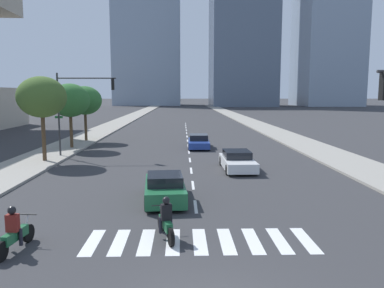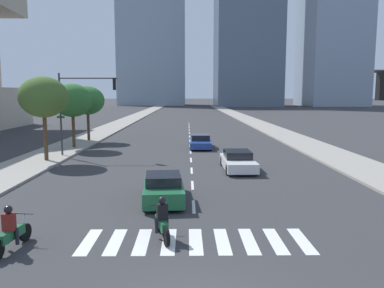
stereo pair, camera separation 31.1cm
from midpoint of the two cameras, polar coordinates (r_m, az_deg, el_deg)
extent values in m
cube|color=gray|center=(39.88, 16.47, 0.17)|extent=(4.00, 260.00, 0.15)
cube|color=gray|center=(39.63, -16.69, 0.12)|extent=(4.00, 260.00, 0.15)
cube|color=silver|center=(13.65, -14.51, -13.92)|extent=(0.45, 2.33, 0.01)
cube|color=silver|center=(13.47, -10.67, -14.11)|extent=(0.45, 2.33, 0.01)
cube|color=silver|center=(13.35, -6.74, -14.23)|extent=(0.45, 2.33, 0.01)
cube|color=silver|center=(13.29, -2.76, -14.29)|extent=(0.45, 2.33, 0.01)
cube|color=silver|center=(13.29, 1.25, -14.29)|extent=(0.45, 2.33, 0.01)
cube|color=silver|center=(13.35, 5.23, -14.22)|extent=(0.45, 2.33, 0.01)
cube|color=silver|center=(13.47, 9.16, -14.08)|extent=(0.45, 2.33, 0.01)
cube|color=silver|center=(13.65, 13.00, -13.89)|extent=(0.45, 2.33, 0.01)
cube|color=silver|center=(13.88, 16.72, -13.64)|extent=(0.45, 2.33, 0.01)
cube|color=silver|center=(17.07, 0.78, -9.31)|extent=(0.14, 2.00, 0.01)
cube|color=silver|center=(20.93, 0.50, -6.15)|extent=(0.14, 2.00, 0.01)
cube|color=silver|center=(24.83, 0.30, -3.97)|extent=(0.14, 2.00, 0.01)
cube|color=silver|center=(28.76, 0.16, -2.39)|extent=(0.14, 2.00, 0.01)
cube|color=silver|center=(32.71, 0.05, -1.19)|extent=(0.14, 2.00, 0.01)
cube|color=silver|center=(36.67, -0.03, -0.25)|extent=(0.14, 2.00, 0.01)
cube|color=silver|center=(40.64, -0.10, 0.51)|extent=(0.14, 2.00, 0.01)
cube|color=silver|center=(44.61, -0.15, 1.13)|extent=(0.14, 2.00, 0.01)
cube|color=silver|center=(48.59, -0.20, 1.65)|extent=(0.14, 2.00, 0.01)
cube|color=silver|center=(52.57, -0.24, 2.09)|extent=(0.14, 2.00, 0.01)
cube|color=silver|center=(56.55, -0.27, 2.47)|extent=(0.14, 2.00, 0.01)
cube|color=silver|center=(60.54, -0.30, 2.80)|extent=(0.14, 2.00, 0.01)
cube|color=silver|center=(64.52, -0.33, 3.09)|extent=(0.14, 2.00, 0.01)
cylinder|color=black|center=(14.30, -23.03, -12.03)|extent=(0.20, 0.61, 0.60)
cube|color=#1E6038|center=(13.62, -24.71, -12.13)|extent=(0.38, 1.24, 0.32)
cylinder|color=#B2B2B7|center=(14.13, -23.30, -11.00)|extent=(0.10, 0.32, 0.67)
cylinder|color=black|center=(14.06, -23.27, -9.51)|extent=(0.70, 0.13, 0.04)
cube|color=maroon|center=(13.40, -25.04, -10.50)|extent=(0.39, 0.29, 0.55)
sphere|color=black|center=(13.29, -25.13, -8.84)|extent=(0.26, 0.26, 0.26)
cylinder|color=black|center=(13.73, -25.35, -12.23)|extent=(0.13, 0.13, 0.55)
cylinder|color=black|center=(13.54, -24.03, -12.42)|extent=(0.13, 0.13, 0.55)
cylinder|color=black|center=(14.18, -4.51, -11.60)|extent=(0.28, 0.61, 0.60)
cylinder|color=black|center=(12.83, -3.11, -13.70)|extent=(0.28, 0.61, 0.60)
cube|color=#1E6038|center=(13.43, -3.86, -11.72)|extent=(0.53, 1.20, 0.32)
cylinder|color=#B2B2B7|center=(14.00, -4.44, -10.57)|extent=(0.14, 0.32, 0.67)
cylinder|color=black|center=(13.93, -4.50, -9.06)|extent=(0.68, 0.22, 0.04)
cube|color=black|center=(13.20, -3.78, -10.07)|extent=(0.41, 0.33, 0.55)
sphere|color=black|center=(13.08, -3.80, -8.38)|extent=(0.26, 0.26, 0.26)
cylinder|color=black|center=(13.41, -4.63, -11.98)|extent=(0.15, 0.15, 0.55)
cylinder|color=black|center=(13.48, -3.09, -11.86)|extent=(0.15, 0.15, 0.55)
cube|color=silver|center=(25.17, 7.22, -2.81)|extent=(1.98, 4.69, 0.60)
cube|color=black|center=(25.31, 7.16, -1.52)|extent=(1.70, 2.13, 0.47)
cylinder|color=black|center=(23.82, 9.85, -3.80)|extent=(0.23, 0.64, 0.64)
cylinder|color=black|center=(23.54, 5.75, -3.86)|extent=(0.23, 0.64, 0.64)
cylinder|color=black|center=(26.87, 8.50, -2.49)|extent=(0.23, 0.64, 0.64)
cylinder|color=black|center=(26.62, 4.86, -2.53)|extent=(0.23, 0.64, 0.64)
cube|color=navy|center=(35.06, 1.54, 0.11)|extent=(1.96, 4.61, 0.56)
cube|color=black|center=(35.23, 1.53, 1.02)|extent=(1.69, 2.09, 0.51)
cylinder|color=black|center=(33.57, 3.04, -0.43)|extent=(0.23, 0.64, 0.64)
cylinder|color=black|center=(33.53, 0.14, -0.43)|extent=(0.23, 0.64, 0.64)
cylinder|color=black|center=(36.65, 2.82, 0.24)|extent=(0.23, 0.64, 0.64)
cylinder|color=black|center=(36.61, 0.15, 0.24)|extent=(0.23, 0.64, 0.64)
cube|color=#1E6038|center=(17.91, -3.80, -6.85)|extent=(2.09, 4.38, 0.69)
cube|color=black|center=(17.57, -3.80, -5.22)|extent=(1.70, 2.03, 0.45)
cylinder|color=black|center=(19.36, -6.27, -6.35)|extent=(0.27, 0.65, 0.64)
cylinder|color=black|center=(19.39, -1.49, -6.29)|extent=(0.27, 0.65, 0.64)
cylinder|color=black|center=(16.57, -6.50, -8.73)|extent=(0.27, 0.65, 0.64)
cylinder|color=black|center=(16.60, -0.89, -8.66)|extent=(0.27, 0.65, 0.64)
cube|color=black|center=(13.46, 26.94, 7.74)|extent=(0.20, 0.28, 0.90)
sphere|color=red|center=(13.47, 27.01, 9.01)|extent=(0.18, 0.18, 0.18)
sphere|color=orange|center=(13.46, 26.94, 7.74)|extent=(0.18, 0.18, 0.18)
sphere|color=green|center=(13.46, 26.86, 6.46)|extent=(0.18, 0.18, 0.18)
cylinder|color=#333335|center=(31.48, -18.73, 4.19)|extent=(0.14, 0.14, 6.39)
cylinder|color=#333335|center=(30.84, -14.93, 9.46)|extent=(4.49, 0.10, 0.10)
cube|color=black|center=(30.41, -11.22, 8.75)|extent=(0.20, 0.28, 0.90)
sphere|color=red|center=(30.42, -11.23, 9.32)|extent=(0.18, 0.18, 0.18)
sphere|color=orange|center=(30.41, -11.22, 8.75)|extent=(0.18, 0.18, 0.18)
sphere|color=green|center=(30.40, -11.20, 8.19)|extent=(0.18, 0.18, 0.18)
cube|color=#19662D|center=(31.49, -18.72, 3.84)|extent=(0.60, 0.04, 0.18)
cylinder|color=#4C3823|center=(29.55, -20.72, 0.80)|extent=(0.28, 0.28, 3.19)
ellipsoid|color=#426028|center=(29.38, -20.99, 6.57)|extent=(3.44, 3.44, 2.92)
cylinder|color=#4C3823|center=(36.05, -17.01, 1.78)|extent=(0.28, 0.28, 2.82)
ellipsoid|color=#2D662D|center=(35.90, -17.18, 6.25)|extent=(3.49, 3.49, 2.97)
cylinder|color=#4C3823|center=(41.08, -14.98, 2.46)|extent=(0.28, 0.28, 2.75)
ellipsoid|color=#2D662D|center=(40.94, -15.11, 6.29)|extent=(3.44, 3.44, 2.92)
cube|color=#8C9EB2|center=(175.20, -5.90, 17.57)|extent=(28.53, 22.47, 71.52)
camera|label=1|loc=(0.16, -89.60, 0.05)|focal=35.76mm
camera|label=2|loc=(0.16, 90.40, -0.05)|focal=35.76mm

